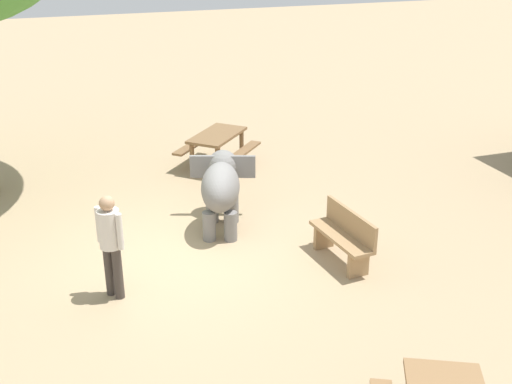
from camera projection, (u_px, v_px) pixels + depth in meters
The scene contains 5 objects.
ground_plane at pixel (181, 253), 10.75m from camera, with size 60.00×60.00×0.00m, color tan.
elephant at pixel (221, 186), 11.40m from camera, with size 1.81×1.37×1.25m.
person_handler at pixel (110, 239), 9.18m from camera, with size 0.43×0.34×1.62m.
wooden_bench at pixel (344, 235), 10.34m from camera, with size 1.43×0.54×0.88m.
picnic_table_far at pixel (217, 142), 14.28m from camera, with size 2.11×2.11×0.78m.
Camera 1 is at (9.36, -1.91, 5.18)m, focal length 44.85 mm.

